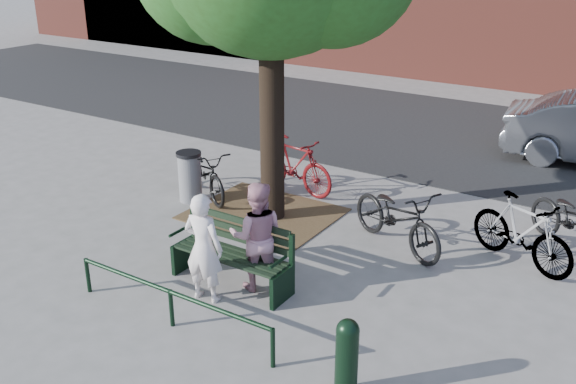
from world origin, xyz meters
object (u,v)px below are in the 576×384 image
Objects in this scene: bollard at (347,355)px; litter_bin at (190,176)px; person_right at (257,236)px; bicycle_c at (397,217)px; park_bench at (234,251)px; person_left at (204,248)px.

bollard is 5.79m from litter_bin.
person_right is 2.41m from bicycle_c.
park_bench is 1.16× the size of person_left.
park_bench is 1.89× the size of litter_bin.
bollard is (2.06, -1.31, -0.28)m from person_right.
park_bench is 0.89× the size of bicycle_c.
litter_bin is (-2.80, 1.85, -0.30)m from person_right.
person_right is at bearing 11.94° from park_bench.
person_left reaches higher than park_bench.
bollard is (2.39, -1.24, 0.01)m from park_bench.
person_right is 3.37m from litter_bin.
park_bench is at bearing -37.98° from litter_bin.
bicycle_c is (1.44, 2.20, 0.03)m from park_bench.
bicycle_c is (1.50, 2.75, -0.24)m from person_left.
person_left is at bearing 177.60° from bicycle_c.
person_left is at bearing -95.99° from park_bench.
bicycle_c reaches higher than park_bench.
bicycle_c is (1.10, 2.12, -0.25)m from person_right.
park_bench is 2.63m from bicycle_c.
litter_bin is 3.91m from bicycle_c.
person_right is 1.66× the size of litter_bin.
bicycle_c is at bearing 4.03° from litter_bin.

